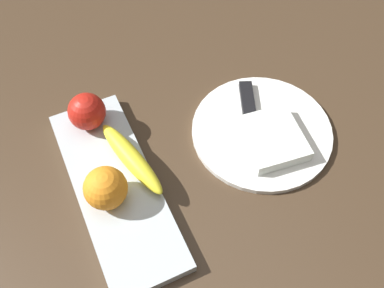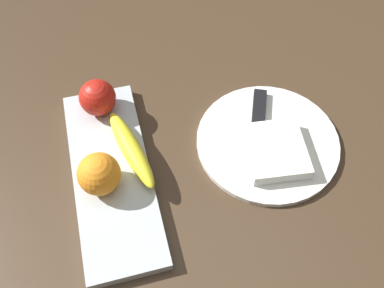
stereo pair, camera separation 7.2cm
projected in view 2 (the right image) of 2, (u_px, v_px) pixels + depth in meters
ground_plane at (121, 163)px, 0.76m from camera, size 2.40×2.40×0.00m
fruit_tray at (112, 174)px, 0.74m from camera, size 0.36×0.13×0.02m
apple at (98, 98)px, 0.78m from camera, size 0.07×0.07×0.07m
banana at (131, 148)px, 0.74m from camera, size 0.17×0.07×0.03m
orange_near_apple at (99, 174)px, 0.69m from camera, size 0.07×0.07×0.07m
dinner_plate at (268, 142)px, 0.78m from camera, size 0.26×0.26×0.01m
folded_napkin at (275, 151)px, 0.75m from camera, size 0.13×0.11×0.02m
knife at (258, 117)px, 0.80m from camera, size 0.17×0.09×0.01m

